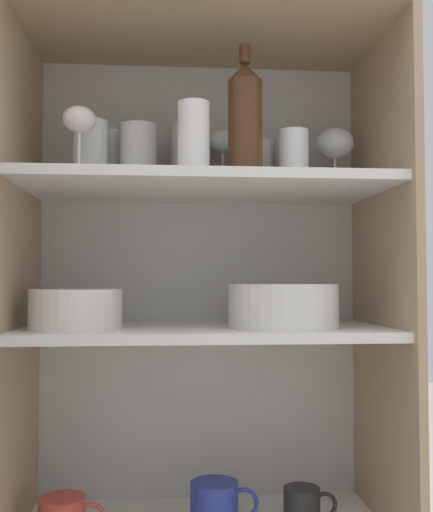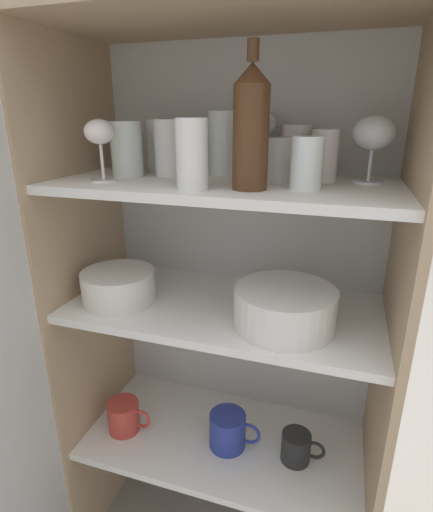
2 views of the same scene
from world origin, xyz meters
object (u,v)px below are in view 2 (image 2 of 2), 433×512
plate_stack_white (285,308)px  mixing_bowl_large (119,285)px  coffee_mug_primary (228,430)px  wine_bottle (251,127)px

plate_stack_white → mixing_bowl_large: (-0.42, -0.00, -0.00)m
plate_stack_white → coffee_mug_primary: size_ratio=1.58×
wine_bottle → plate_stack_white: wine_bottle is taller
mixing_bowl_large → plate_stack_white: bearing=0.0°
wine_bottle → coffee_mug_primary: size_ratio=1.88×
wine_bottle → coffee_mug_primary: wine_bottle is taller
wine_bottle → plate_stack_white: size_ratio=1.19×
wine_bottle → plate_stack_white: (0.08, 0.03, -0.38)m
coffee_mug_primary → wine_bottle: bearing=-48.9°
mixing_bowl_large → wine_bottle: bearing=-4.4°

